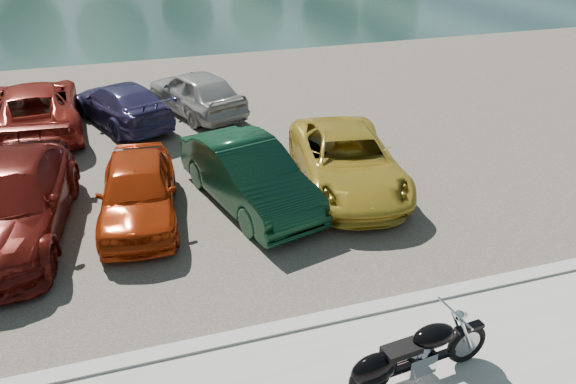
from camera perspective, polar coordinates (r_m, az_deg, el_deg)
name	(u,v)px	position (r m, az deg, el deg)	size (l,w,h in m)	color
kerb	(363,312)	(9.84, 7.63, -11.99)	(60.00, 0.30, 0.14)	#9F9C95
parking_lot	(242,129)	(17.32, -4.73, 6.43)	(60.00, 18.00, 0.04)	#403C33
motorcycle	(408,357)	(8.45, 12.09, -16.10)	(2.33, 0.75, 1.05)	black
car_3	(11,202)	(12.76, -26.34, -0.90)	(2.16, 5.32, 1.54)	#53100B
car_4	(138,190)	(12.50, -15.01, 0.18)	(1.61, 4.00, 1.36)	#AE300B
car_5	(249,175)	(12.68, -4.03, 1.77)	(1.54, 4.42, 1.46)	#0E341F
car_6	(347,161)	(13.52, 6.02, 3.20)	(2.26, 4.90, 1.36)	gold
car_10	(35,107)	(18.43, -24.34, 7.88)	(2.46, 5.33, 1.48)	maroon
car_11	(122,104)	(18.13, -16.55, 8.58)	(1.79, 4.40, 1.28)	navy
car_12	(196,92)	(18.51, -9.36, 10.01)	(1.69, 4.20, 1.43)	#A4A39F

